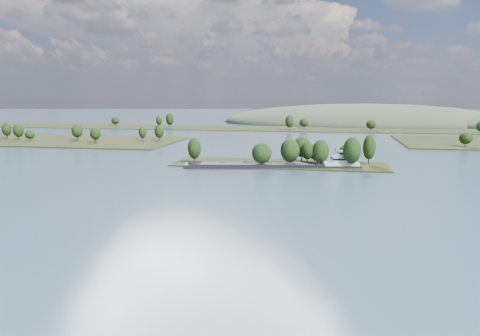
# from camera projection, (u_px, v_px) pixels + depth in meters

# --- Properties ---
(ground) EXTENTS (1800.00, 1800.00, 0.00)m
(ground) POSITION_uv_depth(u_px,v_px,m) (261.00, 190.00, 162.27)
(ground) COLOR #334A59
(ground) RESTS_ON ground
(tree_island) EXTENTS (100.00, 32.63, 15.13)m
(tree_island) POSITION_uv_depth(u_px,v_px,m) (295.00, 156.00, 216.73)
(tree_island) COLOR black
(tree_island) RESTS_ON ground
(back_shoreline) EXTENTS (900.00, 60.00, 15.19)m
(back_shoreline) POSITION_uv_depth(u_px,v_px,m) (313.00, 129.00, 431.92)
(back_shoreline) COLOR black
(back_shoreline) RESTS_ON ground
(hill_west) EXTENTS (320.00, 160.00, 44.00)m
(hill_west) POSITION_uv_depth(u_px,v_px,m) (364.00, 123.00, 519.42)
(hill_west) COLOR #3A4831
(hill_west) RESTS_ON ground
(cargo_barge) EXTENTS (79.47, 23.14, 10.69)m
(cargo_barge) POSITION_uv_depth(u_px,v_px,m) (285.00, 165.00, 210.71)
(cargo_barge) COLOR black
(cargo_barge) RESTS_ON ground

